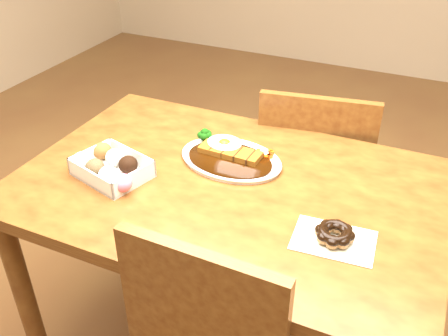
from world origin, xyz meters
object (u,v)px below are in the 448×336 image
at_px(table, 228,210).
at_px(donut_box, 110,167).
at_px(pon_de_ring, 335,234).
at_px(chair_far, 313,177).
at_px(katsu_curry_plate, 230,156).

bearing_deg(table, donut_box, -162.12).
relative_size(table, pon_de_ring, 5.82).
height_order(table, pon_de_ring, pon_de_ring).
relative_size(donut_box, pon_de_ring, 1.18).
distance_m(table, chair_far, 0.58).
xyz_separation_m(table, pon_de_ring, (0.33, -0.12, 0.12)).
bearing_deg(donut_box, pon_de_ring, -1.41).
distance_m(table, katsu_curry_plate, 0.17).
relative_size(chair_far, pon_de_ring, 4.22).
bearing_deg(pon_de_ring, table, 160.03).
xyz_separation_m(chair_far, donut_box, (-0.45, -0.64, 0.30)).
bearing_deg(katsu_curry_plate, chair_far, 68.32).
xyz_separation_m(donut_box, pon_de_ring, (0.66, -0.02, -0.01)).
distance_m(katsu_curry_plate, donut_box, 0.36).
bearing_deg(pon_de_ring, chair_far, 107.75).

